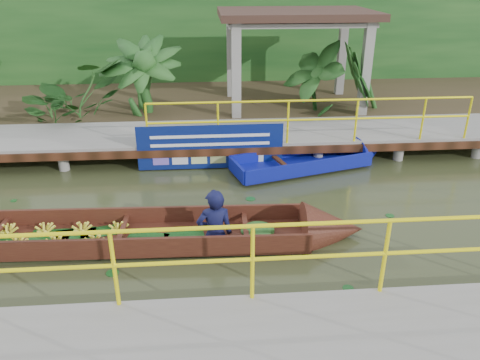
{
  "coord_description": "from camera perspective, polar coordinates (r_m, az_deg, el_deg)",
  "views": [
    {
      "loc": [
        0.29,
        -7.62,
        4.33
      ],
      "look_at": [
        0.94,
        0.5,
        0.6
      ],
      "focal_mm": 35.0,
      "sensor_mm": 36.0,
      "label": 1
    }
  ],
  "objects": [
    {
      "name": "ground",
      "position": [
        8.76,
        -5.87,
        -5.13
      ],
      "size": [
        80.0,
        80.0,
        0.0
      ],
      "primitive_type": "plane",
      "color": "#30371B",
      "rests_on": "ground"
    },
    {
      "name": "land_strip",
      "position": [
        15.66,
        -5.52,
        9.3
      ],
      "size": [
        30.0,
        8.0,
        0.45
      ],
      "primitive_type": "cube",
      "color": "#352D1A",
      "rests_on": "ground"
    },
    {
      "name": "far_dock",
      "position": [
        11.7,
        -5.64,
        5.26
      ],
      "size": [
        16.0,
        2.06,
        1.66
      ],
      "color": "gray",
      "rests_on": "ground"
    },
    {
      "name": "pavilion",
      "position": [
        14.26,
        6.78,
        18.36
      ],
      "size": [
        4.4,
        3.0,
        3.0
      ],
      "color": "gray",
      "rests_on": "ground"
    },
    {
      "name": "foliage_backdrop",
      "position": [
        17.77,
        -5.69,
        16.96
      ],
      "size": [
        30.0,
        0.8,
        4.0
      ],
      "primitive_type": "cube",
      "color": "#154418",
      "rests_on": "ground"
    },
    {
      "name": "vendor_boat",
      "position": [
        8.45,
        -19.44,
        -5.94
      ],
      "size": [
        10.46,
        1.39,
        2.19
      ],
      "rotation": [
        0.0,
        0.0,
        -0.03
      ],
      "color": "#36150E",
      "rests_on": "ground"
    },
    {
      "name": "moored_blue_boat",
      "position": [
        11.39,
        11.44,
        2.62
      ],
      "size": [
        3.85,
        1.96,
        0.89
      ],
      "rotation": [
        0.0,
        0.0,
        0.28
      ],
      "color": "#0C158B",
      "rests_on": "ground"
    },
    {
      "name": "blue_banner",
      "position": [
        10.78,
        -3.61,
        4.06
      ],
      "size": [
        3.35,
        0.04,
        1.05
      ],
      "color": "navy",
      "rests_on": "ground"
    },
    {
      "name": "tropical_plants",
      "position": [
        13.39,
        -13.26,
        11.43
      ],
      "size": [
        14.56,
        1.56,
        1.94
      ],
      "color": "#154418",
      "rests_on": "ground"
    }
  ]
}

